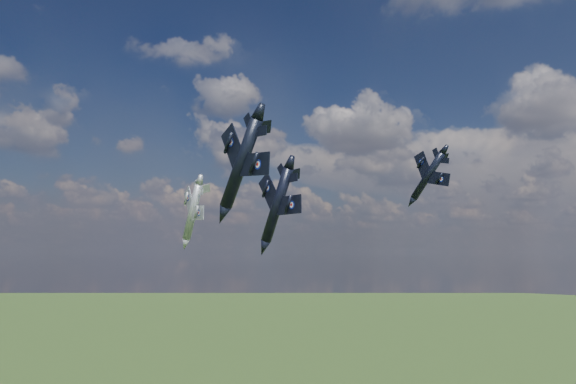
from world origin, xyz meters
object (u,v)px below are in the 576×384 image
Objects in this scene: jet_lead_navy at (277,205)px; jet_right_navy at (241,163)px; jet_left_silver at (193,212)px; jet_high_navy at (428,176)px.

jet_lead_navy is 30.09m from jet_right_navy.
jet_lead_navy is 1.07× the size of jet_left_silver.
jet_left_silver is (-23.49, 4.48, 0.23)m from jet_lead_navy.
jet_lead_navy is 27.72m from jet_high_navy.
jet_high_navy reaches higher than jet_right_navy.
jet_left_silver is at bearing 153.92° from jet_right_navy.
jet_right_navy is 1.02× the size of jet_high_navy.
jet_high_navy is at bearing 46.76° from jet_left_silver.
jet_high_navy is (14.12, 23.15, 5.76)m from jet_lead_navy.
jet_lead_navy is at bearing 9.56° from jet_left_silver.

